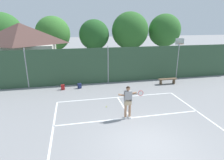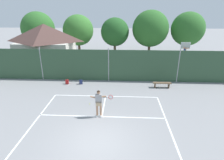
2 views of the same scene
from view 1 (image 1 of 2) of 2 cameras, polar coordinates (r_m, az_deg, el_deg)
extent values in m
plane|color=gray|center=(8.75, 10.69, -18.74)|extent=(120.00, 120.00, 0.00)
cube|color=white|center=(13.34, 1.70, -5.22)|extent=(8.20, 0.10, 0.01)
cube|color=white|center=(8.32, -18.64, -21.59)|extent=(0.10, 11.00, 0.01)
cube|color=white|center=(10.71, 5.59, -11.26)|extent=(8.20, 0.10, 0.01)
cube|color=white|center=(11.98, 3.45, -7.97)|extent=(0.10, 2.97, 0.01)
cube|color=#2D4C33|center=(16.16, -1.19, 4.41)|extent=(26.00, 0.05, 3.03)
cylinder|color=#99999E|center=(16.26, -24.35, 3.22)|extent=(0.09, 0.09, 3.18)
cylinder|color=#99999E|center=(16.14, -1.19, 4.67)|extent=(0.09, 0.09, 3.18)
cylinder|color=#99999E|center=(18.47, 19.12, 5.33)|extent=(0.09, 0.09, 3.18)
cylinder|color=#284CB2|center=(20.13, 19.09, 6.07)|extent=(0.12, 0.12, 3.05)
cube|color=white|center=(19.81, 19.73, 10.90)|extent=(0.90, 0.06, 0.60)
torus|color=#D85919|center=(19.61, 20.07, 10.16)|extent=(0.48, 0.48, 0.02)
cube|color=beige|center=(20.59, -25.00, 5.61)|extent=(5.96, 4.28, 3.03)
pyramid|color=#513833|center=(20.31, -25.90, 12.49)|extent=(6.44, 4.63, 1.95)
cylinder|color=brown|center=(27.94, -29.19, 6.28)|extent=(0.36, 0.36, 1.66)
ellipsoid|color=#2D6628|center=(27.65, -30.08, 12.19)|extent=(4.89, 4.40, 4.89)
cylinder|color=brown|center=(26.79, -16.84, 7.37)|extent=(0.36, 0.36, 1.68)
ellipsoid|color=#38752D|center=(26.50, -17.36, 13.18)|extent=(4.44, 3.99, 4.44)
cylinder|color=brown|center=(26.88, -5.24, 7.99)|extent=(0.36, 0.36, 1.62)
ellipsoid|color=#235623|center=(26.60, -5.40, 13.41)|extent=(4.07, 3.66, 4.07)
cylinder|color=brown|center=(27.93, 5.28, 8.38)|extent=(0.36, 0.36, 1.66)
ellipsoid|color=#2D6628|center=(27.63, 5.45, 14.57)|extent=(5.15, 4.63, 5.15)
cylinder|color=brown|center=(29.89, 15.09, 8.62)|extent=(0.36, 0.36, 1.85)
ellipsoid|color=#2D6628|center=(29.63, 15.54, 14.20)|extent=(4.69, 4.22, 4.69)
cube|color=silver|center=(10.63, 4.02, -11.18)|extent=(0.12, 0.26, 0.10)
cube|color=silver|center=(10.69, 5.28, -11.03)|extent=(0.12, 0.26, 0.10)
cylinder|color=#A37556|center=(10.42, 4.07, -8.95)|extent=(0.13, 0.13, 0.82)
cylinder|color=#A37556|center=(10.48, 5.34, -8.81)|extent=(0.13, 0.13, 0.82)
cube|color=tan|center=(10.25, 4.77, -6.52)|extent=(0.36, 0.24, 0.32)
cube|color=gray|center=(10.12, 4.82, -4.76)|extent=(0.40, 0.24, 0.56)
sphere|color=#A37556|center=(9.97, 4.88, -2.57)|extent=(0.22, 0.22, 0.22)
sphere|color=black|center=(9.97, 4.88, -2.46)|extent=(0.21, 0.21, 0.21)
cylinder|color=#A37556|center=(10.16, 5.88, -4.08)|extent=(0.56, 0.09, 0.17)
cylinder|color=#A37556|center=(10.02, 3.29, -4.63)|extent=(0.51, 0.09, 0.22)
cylinder|color=black|center=(10.26, 6.89, -4.20)|extent=(0.30, 0.04, 0.04)
torus|color=red|center=(10.42, 8.62, -3.93)|extent=(0.30, 0.03, 0.30)
cylinder|color=silver|center=(10.42, 8.62, -3.93)|extent=(0.26, 0.01, 0.26)
sphere|color=#CCE033|center=(11.86, -1.72, -8.05)|extent=(0.07, 0.07, 0.07)
cube|color=maroon|center=(15.23, -14.59, -2.10)|extent=(0.29, 0.20, 0.40)
cube|color=maroon|center=(15.15, -14.54, -2.53)|extent=(0.23, 0.08, 0.18)
torus|color=black|center=(15.17, -14.65, -1.31)|extent=(0.09, 0.02, 0.09)
cube|color=navy|center=(15.26, -9.75, -1.75)|extent=(0.32, 0.27, 0.40)
cube|color=navy|center=(15.18, -9.55, -2.16)|extent=(0.23, 0.13, 0.18)
torus|color=black|center=(15.19, -9.79, -0.96)|extent=(0.09, 0.04, 0.09)
cube|color=brown|center=(16.64, 16.38, 0.30)|extent=(1.60, 0.36, 0.06)
cube|color=brown|center=(16.44, 14.47, -0.57)|extent=(0.08, 0.32, 0.45)
cube|color=brown|center=(17.00, 18.10, -0.31)|extent=(0.08, 0.32, 0.45)
camera|label=2|loc=(4.69, 103.27, 15.57)|focal=30.03mm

